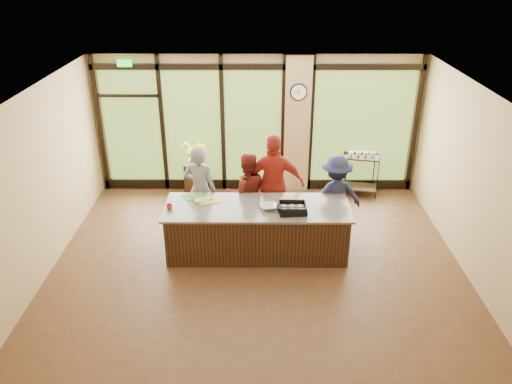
{
  "coord_description": "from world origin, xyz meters",
  "views": [
    {
      "loc": [
        0.02,
        -7.3,
        4.9
      ],
      "look_at": [
        -0.02,
        0.4,
        1.15
      ],
      "focal_mm": 35.0,
      "sensor_mm": 36.0,
      "label": 1
    }
  ],
  "objects_px": {
    "island_base": "(257,231)",
    "cook_right": "(335,196)",
    "roasting_pan": "(292,210)",
    "bar_cart": "(360,169)",
    "flower_stand": "(196,180)",
    "cook_left": "(200,190)"
  },
  "relations": [
    {
      "from": "cook_right",
      "to": "roasting_pan",
      "type": "bearing_deg",
      "value": 35.77
    },
    {
      "from": "island_base",
      "to": "cook_right",
      "type": "xyz_separation_m",
      "value": [
        1.45,
        0.69,
        0.35
      ]
    },
    {
      "from": "island_base",
      "to": "cook_right",
      "type": "height_order",
      "value": "cook_right"
    },
    {
      "from": "island_base",
      "to": "cook_left",
      "type": "bearing_deg",
      "value": 144.62
    },
    {
      "from": "bar_cart",
      "to": "island_base",
      "type": "bearing_deg",
      "value": -122.63
    },
    {
      "from": "island_base",
      "to": "roasting_pan",
      "type": "xyz_separation_m",
      "value": [
        0.59,
        -0.2,
        0.52
      ]
    },
    {
      "from": "roasting_pan",
      "to": "bar_cart",
      "type": "relative_size",
      "value": 0.45
    },
    {
      "from": "cook_left",
      "to": "flower_stand",
      "type": "bearing_deg",
      "value": -61.55
    },
    {
      "from": "island_base",
      "to": "cook_right",
      "type": "bearing_deg",
      "value": 25.43
    },
    {
      "from": "cook_right",
      "to": "flower_stand",
      "type": "relative_size",
      "value": 2.12
    },
    {
      "from": "cook_left",
      "to": "cook_right",
      "type": "bearing_deg",
      "value": -163.46
    },
    {
      "from": "island_base",
      "to": "cook_left",
      "type": "height_order",
      "value": "cook_left"
    },
    {
      "from": "flower_stand",
      "to": "bar_cart",
      "type": "bearing_deg",
      "value": 23.53
    },
    {
      "from": "cook_right",
      "to": "bar_cart",
      "type": "distance_m",
      "value": 1.83
    },
    {
      "from": "cook_right",
      "to": "flower_stand",
      "type": "distance_m",
      "value": 3.25
    },
    {
      "from": "roasting_pan",
      "to": "flower_stand",
      "type": "xyz_separation_m",
      "value": [
        -1.94,
        2.49,
        -0.59
      ]
    },
    {
      "from": "roasting_pan",
      "to": "cook_left",
      "type": "bearing_deg",
      "value": 144.12
    },
    {
      "from": "roasting_pan",
      "to": "bar_cart",
      "type": "height_order",
      "value": "bar_cart"
    },
    {
      "from": "island_base",
      "to": "roasting_pan",
      "type": "distance_m",
      "value": 0.81
    },
    {
      "from": "island_base",
      "to": "cook_right",
      "type": "distance_m",
      "value": 1.64
    },
    {
      "from": "cook_left",
      "to": "cook_right",
      "type": "xyz_separation_m",
      "value": [
        2.51,
        -0.07,
        -0.09
      ]
    },
    {
      "from": "roasting_pan",
      "to": "bar_cart",
      "type": "bearing_deg",
      "value": 51.14
    }
  ]
}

